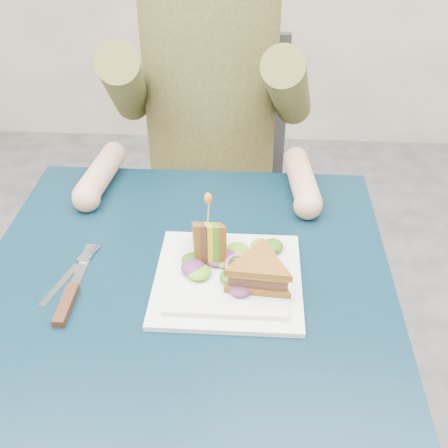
# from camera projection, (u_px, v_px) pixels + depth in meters

# --- Properties ---
(table) EXTENTS (0.75, 0.75, 0.73)m
(table) POSITION_uv_depth(u_px,v_px,m) (187.00, 306.00, 1.07)
(table) COLOR black
(table) RESTS_ON ground
(chair) EXTENTS (0.42, 0.40, 0.93)m
(chair) POSITION_uv_depth(u_px,v_px,m) (214.00, 173.00, 1.69)
(chair) COLOR #47474C
(chair) RESTS_ON ground
(diner) EXTENTS (0.54, 0.59, 0.74)m
(diner) POSITION_uv_depth(u_px,v_px,m) (209.00, 65.00, 1.38)
(diner) COLOR brown
(diner) RESTS_ON chair
(plate) EXTENTS (0.26, 0.26, 0.02)m
(plate) POSITION_uv_depth(u_px,v_px,m) (228.00, 277.00, 1.00)
(plate) COLOR white
(plate) RESTS_ON table
(sandwich_flat) EXTENTS (0.14, 0.14, 0.05)m
(sandwich_flat) POSITION_uv_depth(u_px,v_px,m) (259.00, 272.00, 0.95)
(sandwich_flat) COLOR brown
(sandwich_flat) RESTS_ON plate
(sandwich_upright) EXTENTS (0.08, 0.12, 0.12)m
(sandwich_upright) POSITION_uv_depth(u_px,v_px,m) (209.00, 241.00, 1.01)
(sandwich_upright) COLOR brown
(sandwich_upright) RESTS_ON plate
(fork) EXTENTS (0.07, 0.18, 0.01)m
(fork) POSITION_uv_depth(u_px,v_px,m) (69.00, 275.00, 1.01)
(fork) COLOR silver
(fork) RESTS_ON table
(knife) EXTENTS (0.02, 0.22, 0.02)m
(knife) POSITION_uv_depth(u_px,v_px,m) (69.00, 297.00, 0.96)
(knife) COLOR silver
(knife) RESTS_ON table
(toothpick) EXTENTS (0.01, 0.01, 0.06)m
(toothpick) POSITION_uv_depth(u_px,v_px,m) (208.00, 212.00, 0.97)
(toothpick) COLOR tan
(toothpick) RESTS_ON sandwich_upright
(toothpick_frill) EXTENTS (0.01, 0.01, 0.02)m
(toothpick_frill) POSITION_uv_depth(u_px,v_px,m) (208.00, 198.00, 0.96)
(toothpick_frill) COLOR orange
(toothpick_frill) RESTS_ON sandwich_upright
(lettuce_spill) EXTENTS (0.15, 0.13, 0.02)m
(lettuce_spill) POSITION_uv_depth(u_px,v_px,m) (231.00, 265.00, 0.99)
(lettuce_spill) COLOR #337A14
(lettuce_spill) RESTS_ON plate
(onion_ring) EXTENTS (0.04, 0.04, 0.02)m
(onion_ring) POSITION_uv_depth(u_px,v_px,m) (237.00, 265.00, 0.99)
(onion_ring) COLOR #9E4C7A
(onion_ring) RESTS_ON plate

